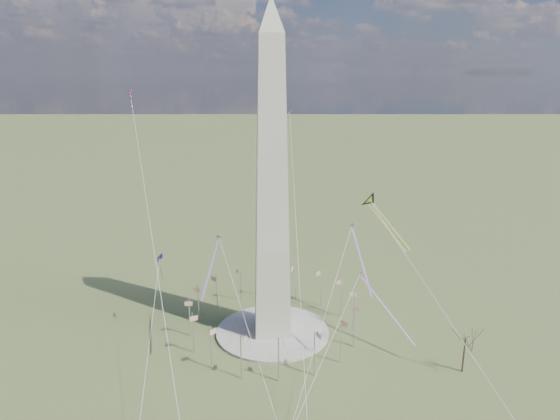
{
  "coord_description": "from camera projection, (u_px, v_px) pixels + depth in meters",
  "views": [
    {
      "loc": [
        -8.44,
        -143.34,
        80.46
      ],
      "look_at": [
        2.41,
        0.0,
        40.79
      ],
      "focal_mm": 32.0,
      "sensor_mm": 36.0,
      "label": 1
    }
  ],
  "objects": [
    {
      "name": "tree_near",
      "position": [
        466.0,
        336.0,
        136.17
      ],
      "size": [
        8.8,
        8.8,
        15.4
      ],
      "color": "#403127",
      "rests_on": "ground"
    },
    {
      "name": "kite_diamond_purple",
      "position": [
        160.0,
        261.0,
        153.6
      ],
      "size": [
        2.14,
        3.17,
        9.63
      ],
      "rotation": [
        0.0,
        0.0,
        3.0
      ],
      "color": "#3A1768",
      "rests_on": "ground"
    },
    {
      "name": "kite_delta_black",
      "position": [
        372.0,
        203.0,
        160.45
      ],
      "size": [
        13.71,
        18.26,
        15.58
      ],
      "rotation": [
        0.0,
        0.0,
        3.69
      ],
      "color": "black",
      "rests_on": "ground"
    },
    {
      "name": "kite_streamer_right",
      "position": [
        378.0,
        297.0,
        151.67
      ],
      "size": [
        13.6,
        20.14,
        15.84
      ],
      "rotation": [
        0.0,
        0.0,
        3.71
      ],
      "color": "#DA4722",
      "rests_on": "ground"
    },
    {
      "name": "kite_small_red",
      "position": [
        130.0,
        94.0,
        165.83
      ],
      "size": [
        1.25,
        2.01,
        4.55
      ],
      "rotation": [
        0.0,
        0.0,
        2.71
      ],
      "color": "red",
      "rests_on": "ground"
    },
    {
      "name": "plaza",
      "position": [
        273.0,
        332.0,
        159.69
      ],
      "size": [
        36.0,
        36.0,
        0.8
      ],
      "primitive_type": "cylinder",
      "color": "#BBB9AB",
      "rests_on": "ground"
    },
    {
      "name": "flagpole_ring",
      "position": [
        272.0,
        312.0,
        157.86
      ],
      "size": [
        54.4,
        54.4,
        13.0
      ],
      "color": "silver",
      "rests_on": "ground"
    },
    {
      "name": "kite_small_white",
      "position": [
        290.0,
        113.0,
        192.86
      ],
      "size": [
        1.38,
        2.15,
        4.73
      ],
      "rotation": [
        0.0,
        0.0,
        2.64
      ],
      "color": "silver",
      "rests_on": "ground"
    },
    {
      "name": "washington_monument",
      "position": [
        272.0,
        187.0,
        147.04
      ],
      "size": [
        15.56,
        15.56,
        100.0
      ],
      "color": "#BCAF9E",
      "rests_on": "plaza"
    },
    {
      "name": "ground",
      "position": [
        273.0,
        333.0,
        159.8
      ],
      "size": [
        2000.0,
        2000.0,
        0.0
      ],
      "primitive_type": "plane",
      "color": "#4B5329",
      "rests_on": "ground"
    },
    {
      "name": "kite_streamer_left",
      "position": [
        359.0,
        249.0,
        144.88
      ],
      "size": [
        2.65,
        21.64,
        14.85
      ],
      "rotation": [
        0.0,
        0.0,
        3.2
      ],
      "color": "#DA4722",
      "rests_on": "ground"
    },
    {
      "name": "kite_streamer_mid",
      "position": [
        213.0,
        260.0,
        140.71
      ],
      "size": [
        5.31,
        18.17,
        12.64
      ],
      "rotation": [
        0.0,
        0.0,
        2.91
      ],
      "color": "#DA4722",
      "rests_on": "ground"
    }
  ]
}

